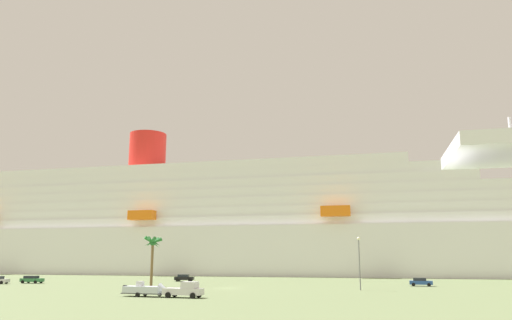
# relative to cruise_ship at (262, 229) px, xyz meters

# --- Properties ---
(ground_plane) EXTENTS (600.00, 600.00, 0.00)m
(ground_plane) POSITION_rel_cruise_ship_xyz_m (4.64, -37.22, -14.15)
(ground_plane) COLOR #66754C
(cruise_ship) EXTENTS (296.54, 54.33, 56.31)m
(cruise_ship) POSITION_rel_cruise_ship_xyz_m (0.00, 0.00, 0.00)
(cruise_ship) COLOR white
(cruise_ship) RESTS_ON ground_plane
(pickup_truck) EXTENTS (5.82, 2.89, 2.20)m
(pickup_truck) POSITION_rel_cruise_ship_xyz_m (3.15, -88.07, -13.10)
(pickup_truck) COLOR silver
(pickup_truck) RESTS_ON ground_plane
(small_boat_on_trailer) EXTENTS (7.98, 2.90, 2.15)m
(small_boat_on_trailer) POSITION_rel_cruise_ship_xyz_m (-2.61, -87.26, -13.19)
(small_boat_on_trailer) COLOR #595960
(small_boat_on_trailer) RESTS_ON ground_plane
(palm_tree) EXTENTS (3.66, 3.47, 9.55)m
(palm_tree) POSITION_rel_cruise_ship_xyz_m (-10.63, -65.98, -6.54)
(palm_tree) COLOR brown
(palm_tree) RESTS_ON ground_plane
(street_lamp) EXTENTS (0.56, 0.56, 8.98)m
(street_lamp) POSITION_rel_cruise_ship_xyz_m (27.98, -68.47, -8.39)
(street_lamp) COLOR slate
(street_lamp) RESTS_ON ground_plane
(parked_car_green_wagon) EXTENTS (4.74, 2.32, 1.58)m
(parked_car_green_wagon) POSITION_rel_cruise_ship_xyz_m (-40.47, -58.55, -13.31)
(parked_car_green_wagon) COLOR #2D723F
(parked_car_green_wagon) RESTS_ON ground_plane
(parked_car_black_coupe) EXTENTS (4.50, 2.48, 1.58)m
(parked_car_black_coupe) POSITION_rel_cruise_ship_xyz_m (-10.83, -45.48, -13.31)
(parked_car_black_coupe) COLOR black
(parked_car_black_coupe) RESTS_ON ground_plane
(parked_car_blue_suv) EXTENTS (4.48, 2.52, 1.58)m
(parked_car_blue_suv) POSITION_rel_cruise_ship_xyz_m (39.91, -55.01, -13.32)
(parked_car_blue_suv) COLOR #264C99
(parked_car_blue_suv) RESTS_ON ground_plane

